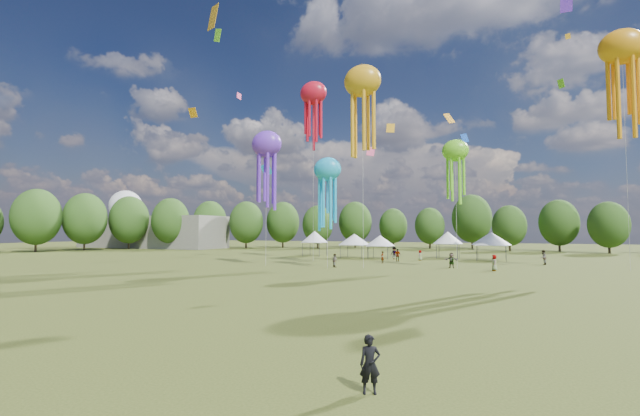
% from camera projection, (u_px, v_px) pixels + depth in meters
% --- Properties ---
extents(ground, '(300.00, 300.00, 0.00)m').
position_uv_depth(ground, '(161.00, 355.00, 15.08)').
color(ground, '#384416').
rests_on(ground, ground).
extents(observer_main, '(0.68, 0.58, 1.57)m').
position_uv_depth(observer_main, '(370.00, 364.00, 11.54)').
color(observer_main, black).
rests_on(observer_main, ground).
extents(spectator_near, '(0.99, 0.98, 1.61)m').
position_uv_depth(spectator_near, '(335.00, 261.00, 51.12)').
color(spectator_near, gray).
rests_on(spectator_near, ground).
extents(spectators_far, '(21.31, 15.20, 1.91)m').
position_uv_depth(spectators_far, '(444.00, 257.00, 56.39)').
color(spectators_far, gray).
rests_on(spectators_far, ground).
extents(festival_tents, '(33.86, 10.27, 4.36)m').
position_uv_depth(festival_tents, '(401.00, 239.00, 67.62)').
color(festival_tents, '#47474C').
rests_on(festival_tents, ground).
extents(show_kites, '(44.81, 13.66, 27.33)m').
position_uv_depth(show_kites, '(401.00, 116.00, 52.75)').
color(show_kites, '#7031DA').
rests_on(show_kites, ground).
extents(small_kites, '(69.27, 54.13, 44.91)m').
position_uv_depth(small_kites, '(402.00, 40.00, 55.41)').
color(small_kites, '#7031DA').
rests_on(small_kites, ground).
extents(treeline, '(201.57, 95.24, 13.43)m').
position_uv_depth(treeline, '(406.00, 219.00, 74.38)').
color(treeline, '#38281C').
rests_on(treeline, ground).
extents(hangar, '(40.00, 12.00, 8.00)m').
position_uv_depth(hangar, '(152.00, 232.00, 109.59)').
color(hangar, gray).
rests_on(hangar, ground).
extents(radome, '(9.00, 9.00, 16.00)m').
position_uv_depth(radome, '(125.00, 211.00, 121.67)').
color(radome, white).
rests_on(radome, ground).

